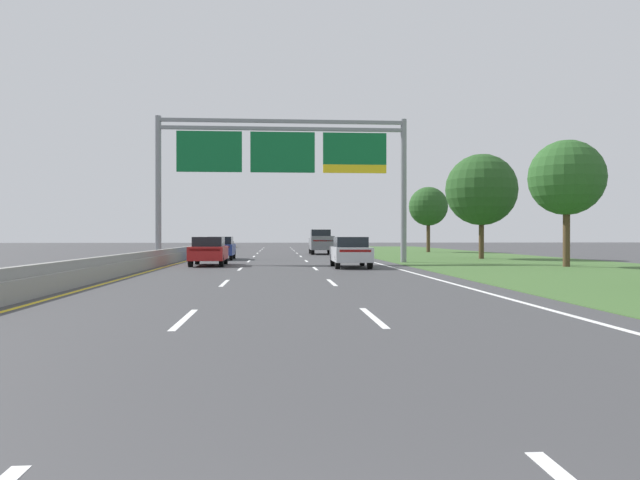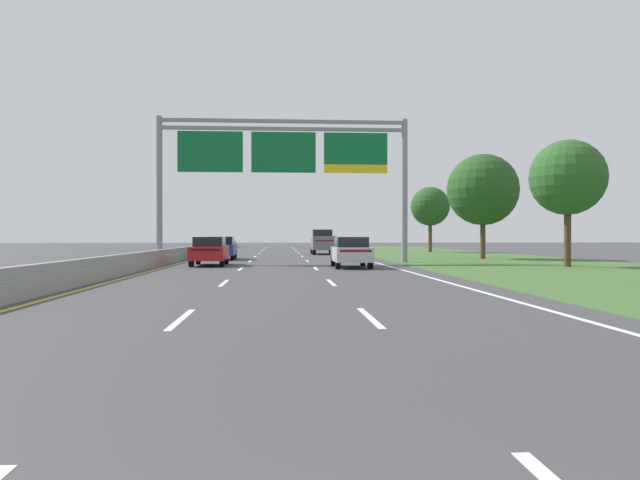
% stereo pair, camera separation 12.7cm
% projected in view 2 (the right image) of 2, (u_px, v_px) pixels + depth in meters
% --- Properties ---
extents(ground_plane, '(220.00, 220.00, 0.00)m').
position_uv_depth(ground_plane, '(279.00, 263.00, 36.29)').
color(ground_plane, '#3D3D3F').
extents(lane_striping, '(11.96, 106.00, 0.01)m').
position_uv_depth(lane_striping, '(279.00, 263.00, 35.84)').
color(lane_striping, white).
rests_on(lane_striping, ground).
extents(grass_verge_right, '(14.00, 110.00, 0.02)m').
position_uv_depth(grass_verge_right, '(505.00, 262.00, 37.23)').
color(grass_verge_right, '#3D602D').
rests_on(grass_verge_right, ground).
extents(median_barrier_concrete, '(0.60, 110.00, 0.85)m').
position_uv_depth(median_barrier_concrete, '(167.00, 257.00, 35.85)').
color(median_barrier_concrete, gray).
rests_on(median_barrier_concrete, ground).
extents(overhead_sign_gantry, '(15.06, 0.42, 8.73)m').
position_uv_depth(overhead_sign_gantry, '(284.00, 159.00, 36.07)').
color(overhead_sign_gantry, gray).
rests_on(overhead_sign_gantry, ground).
extents(pickup_truck_grey, '(2.06, 5.42, 2.20)m').
position_uv_depth(pickup_truck_grey, '(323.00, 242.00, 53.90)').
color(pickup_truck_grey, slate).
rests_on(pickup_truck_grey, ground).
extents(car_red_left_lane_sedan, '(1.87, 4.42, 1.57)m').
position_uv_depth(car_red_left_lane_sedan, '(210.00, 251.00, 33.05)').
color(car_red_left_lane_sedan, maroon).
rests_on(car_red_left_lane_sedan, ground).
extents(car_blue_left_lane_sedan, '(1.87, 4.42, 1.57)m').
position_uv_depth(car_blue_left_lane_sedan, '(222.00, 248.00, 41.57)').
color(car_blue_left_lane_sedan, navy).
rests_on(car_blue_left_lane_sedan, ground).
extents(car_silver_right_lane_sedan, '(1.88, 4.42, 1.57)m').
position_uv_depth(car_silver_right_lane_sedan, '(351.00, 252.00, 31.03)').
color(car_silver_right_lane_sedan, '#B2B5BA').
rests_on(car_silver_right_lane_sedan, ground).
extents(roadside_tree_mid, '(3.92, 3.92, 6.64)m').
position_uv_depth(roadside_tree_mid, '(568.00, 178.00, 31.41)').
color(roadside_tree_mid, '#4C3823').
rests_on(roadside_tree_mid, ground).
extents(roadside_tree_far, '(5.02, 5.02, 7.40)m').
position_uv_depth(roadside_tree_far, '(483.00, 190.00, 42.38)').
color(roadside_tree_far, '#4C3823').
rests_on(roadside_tree_far, ground).
extents(roadside_tree_distant, '(3.86, 3.86, 6.51)m').
position_uv_depth(roadside_tree_distant, '(430.00, 206.00, 59.91)').
color(roadside_tree_distant, '#4C3823').
rests_on(roadside_tree_distant, ground).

